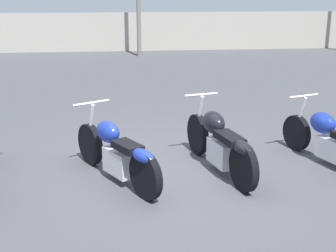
# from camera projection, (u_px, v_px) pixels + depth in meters

# --- Properties ---
(ground_plane) EXTENTS (60.00, 60.00, 0.00)m
(ground_plane) POSITION_uv_depth(u_px,v_px,m) (169.00, 171.00, 6.90)
(ground_plane) COLOR #424247
(fence_back) EXTENTS (40.00, 0.04, 1.58)m
(fence_back) POSITION_uv_depth(u_px,v_px,m) (133.00, 32.00, 19.42)
(fence_back) COLOR #9E998E
(fence_back) RESTS_ON ground_plane
(motorcycle_slot_2) EXTENTS (1.17, 1.92, 1.00)m
(motorcycle_slot_2) POSITION_uv_depth(u_px,v_px,m) (117.00, 152.00, 6.43)
(motorcycle_slot_2) COLOR black
(motorcycle_slot_2) RESTS_ON ground_plane
(motorcycle_slot_3) EXTENTS (0.74, 2.15, 1.02)m
(motorcycle_slot_3) POSITION_uv_depth(u_px,v_px,m) (220.00, 143.00, 6.77)
(motorcycle_slot_3) COLOR black
(motorcycle_slot_3) RESTS_ON ground_plane
(motorcycle_slot_4) EXTENTS (0.87, 2.02, 0.96)m
(motorcycle_slot_4) POSITION_uv_depth(u_px,v_px,m) (332.00, 140.00, 6.99)
(motorcycle_slot_4) COLOR black
(motorcycle_slot_4) RESTS_ON ground_plane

